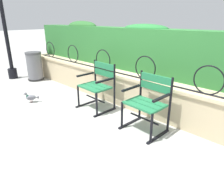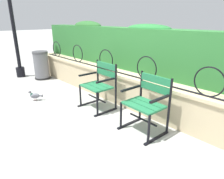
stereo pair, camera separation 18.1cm
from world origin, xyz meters
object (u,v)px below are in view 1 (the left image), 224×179
at_px(park_chair_left, 98,84).
at_px(trash_bin, 35,67).
at_px(lamppost, 3,16).
at_px(pigeon_near_chairs, 31,97).
at_px(park_chair_right, 148,101).

height_order(park_chair_left, trash_bin, park_chair_left).
xyz_separation_m(park_chair_left, lamppost, (-3.29, -0.35, 1.23)).
bearing_deg(trash_bin, lamppost, -148.96).
distance_m(park_chair_left, pigeon_near_chairs, 1.46).
height_order(park_chair_left, pigeon_near_chairs, park_chair_left).
distance_m(park_chair_right, trash_bin, 3.78).
bearing_deg(park_chair_right, pigeon_near_chairs, -161.34).
distance_m(park_chair_left, trash_bin, 2.65).
height_order(trash_bin, lamppost, lamppost).
bearing_deg(lamppost, park_chair_left, 6.03).
distance_m(park_chair_right, lamppost, 4.60).
bearing_deg(lamppost, pigeon_near_chairs, -11.97).
xyz_separation_m(park_chair_right, pigeon_near_chairs, (-2.30, -0.78, -0.35)).
bearing_deg(park_chair_left, trash_bin, 179.21).
bearing_deg(trash_bin, park_chair_right, -0.83).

